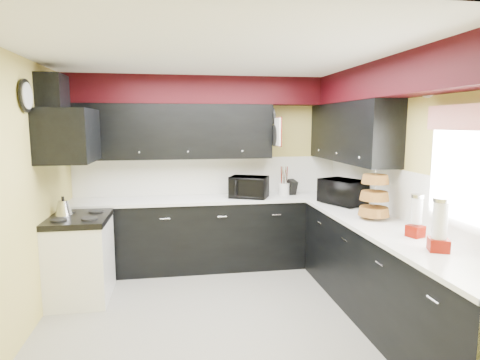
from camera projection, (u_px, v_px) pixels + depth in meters
The scene contains 35 objects.
ground at pixel (226, 320), 3.92m from camera, with size 3.60×3.60×0.00m, color gray.
wall_back at pixel (209, 171), 5.51m from camera, with size 3.60×0.06×2.50m, color #E0C666.
wall_right at pixel (403, 189), 4.03m from camera, with size 0.06×3.60×2.50m, color #E0C666.
wall_left at pixel (19, 200), 3.46m from camera, with size 0.06×3.60×2.50m, color #E0C666.
ceiling at pixel (225, 56), 3.57m from camera, with size 3.60×3.60×0.06m, color white.
cab_back at pixel (212, 234), 5.32m from camera, with size 3.60×0.60×0.90m, color black.
cab_right at pixel (387, 278), 3.80m from camera, with size 0.60×3.00×0.90m, color black.
counter_back at pixel (212, 199), 5.26m from camera, with size 3.62×0.64×0.04m, color white.
counter_right at pixel (389, 230), 3.74m from camera, with size 0.64×3.02×0.04m, color white.
splash_back at pixel (209, 176), 5.50m from camera, with size 3.60×0.02×0.50m, color white.
splash_right at pixel (402, 195), 4.04m from camera, with size 0.02×3.60×0.50m, color white.
upper_back at pixel (171, 132), 5.18m from camera, with size 2.60×0.35×0.70m, color black.
upper_right at pixel (350, 132), 4.81m from camera, with size 0.35×1.80×0.70m, color black.
soffit_back at pixel (210, 91), 5.18m from camera, with size 3.60×0.36×0.35m, color black.
soffit_right at pixel (403, 77), 3.68m from camera, with size 0.36×3.24×0.35m, color black.
stove at pixel (81, 260), 4.35m from camera, with size 0.60×0.75×0.86m, color white.
cooktop at pixel (78, 219), 4.29m from camera, with size 0.62×0.77×0.06m, color black.
hood at pixel (68, 135), 4.16m from camera, with size 0.50×0.78×0.55m, color black.
hood_duct at pixel (53, 94), 4.08m from camera, with size 0.24×0.40×0.40m, color black.
window at pixel (468, 169), 3.11m from camera, with size 0.03×0.86×0.96m, color white, non-canonical shape.
valance at pixel (466, 117), 3.04m from camera, with size 0.04×0.88×0.20m, color red.
pan_top at pixel (272, 116), 5.29m from camera, with size 0.03×0.22×0.40m, color black, non-canonical shape.
pan_mid at pixel (275, 135), 5.19m from camera, with size 0.03×0.28×0.46m, color black, non-canonical shape.
pan_low at pixel (270, 137), 5.45m from camera, with size 0.03×0.24×0.42m, color black, non-canonical shape.
cut_board at pixel (278, 132), 5.07m from camera, with size 0.03×0.26×0.35m, color white.
baskets at pixel (374, 196), 4.05m from camera, with size 0.27×0.27×0.50m, color brown, non-canonical shape.
clock at pixel (26, 96), 3.58m from camera, with size 0.03×0.30×0.30m, color black, non-canonical shape.
deco_plate at pixel (428, 84), 3.55m from camera, with size 0.03×0.24×0.24m, color white, non-canonical shape.
toaster_oven at pixel (249, 187), 5.25m from camera, with size 0.48×0.40×0.28m, color black.
microwave at pixel (343, 192), 4.82m from camera, with size 0.53×0.36×0.29m, color black.
utensil_crock at pixel (284, 189), 5.45m from camera, with size 0.15×0.15×0.16m, color silver.
knife_block at pixel (292, 187), 5.46m from camera, with size 0.09×0.13×0.20m, color black.
kettle at pixel (63, 208), 4.33m from camera, with size 0.18×0.18×0.16m, color #ADADB1, non-canonical shape.
dispenser_a at pixel (416, 218), 3.41m from camera, with size 0.12×0.12×0.33m, color #560301, non-canonical shape.
dispenser_b at pixel (440, 227), 3.02m from camera, with size 0.14×0.14×0.38m, color #5D0612, non-canonical shape.
Camera 1 is at (-0.46, -3.66, 1.90)m, focal length 30.00 mm.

